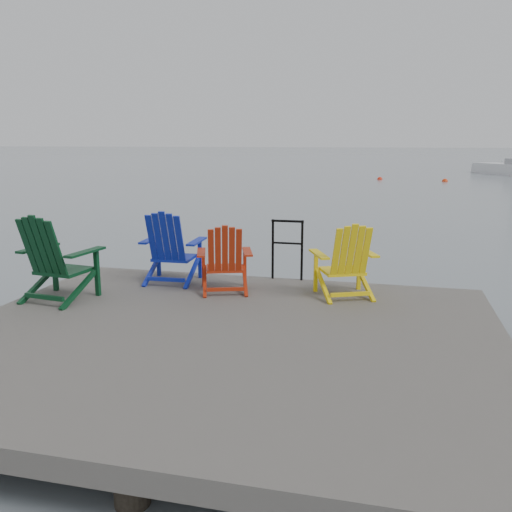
% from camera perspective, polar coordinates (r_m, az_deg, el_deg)
% --- Properties ---
extents(ground, '(400.00, 400.00, 0.00)m').
position_cam_1_polar(ground, '(6.12, -3.45, -12.50)').
color(ground, slate).
rests_on(ground, ground).
extents(dock, '(6.00, 5.00, 1.40)m').
position_cam_1_polar(dock, '(5.98, -3.50, -9.47)').
color(dock, '#302E2B').
rests_on(dock, ground).
extents(handrail, '(0.48, 0.04, 0.90)m').
position_cam_1_polar(handrail, '(8.03, 3.32, 1.29)').
color(handrail, black).
rests_on(handrail, dock).
extents(chair_green, '(0.97, 0.91, 1.12)m').
position_cam_1_polar(chair_green, '(7.41, -20.38, -0.18)').
color(chair_green, '#093218').
rests_on(chair_green, dock).
extents(chair_blue, '(0.86, 0.80, 1.05)m').
position_cam_1_polar(chair_blue, '(7.93, -8.96, 0.95)').
color(chair_blue, '#0F1F9D').
rests_on(chair_blue, dock).
extents(chair_red, '(0.89, 0.84, 0.94)m').
position_cam_1_polar(chair_red, '(7.37, -3.32, -0.25)').
color(chair_red, '#9D220B').
rests_on(chair_red, dock).
extents(chair_yellow, '(0.96, 0.92, 0.99)m').
position_cam_1_polar(chair_yellow, '(7.20, 9.44, -0.44)').
color(chair_yellow, yellow).
rests_on(chair_yellow, dock).
extents(buoy_b, '(0.35, 0.35, 0.35)m').
position_cam_1_polar(buoy_b, '(37.05, 12.90, 7.85)').
color(buoy_b, red).
rests_on(buoy_b, ground).
extents(buoy_c, '(0.37, 0.37, 0.37)m').
position_cam_1_polar(buoy_c, '(36.38, 19.26, 7.41)').
color(buoy_c, red).
rests_on(buoy_c, ground).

